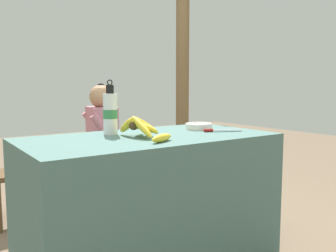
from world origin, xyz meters
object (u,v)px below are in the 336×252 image
water_bottle (110,113)px  serving_bowl (199,126)px  loose_banana_front (162,138)px  support_post_far (182,67)px  banana_bunch_ripe (138,125)px  knife (217,130)px  wooden_bench (97,167)px  banana_bunch_green (40,161)px  seated_vendor (97,137)px

water_bottle → serving_bowl: bearing=-9.9°
loose_banana_front → support_post_far: size_ratio=0.07×
support_post_far → banana_bunch_ripe: bearing=-134.6°
loose_banana_front → support_post_far: support_post_far is taller
loose_banana_front → knife: size_ratio=0.75×
wooden_bench → support_post_far: bearing=11.1°
serving_bowl → support_post_far: support_post_far is taller
banana_bunch_ripe → knife: 0.51m
serving_bowl → wooden_bench: 1.15m
support_post_far → banana_bunch_green: bearing=-172.1°
knife → seated_vendor: seated_vendor is taller
serving_bowl → banana_bunch_ripe: bearing=-171.2°
serving_bowl → seated_vendor: (-0.26, 1.01, -0.17)m
knife → seated_vendor: bearing=126.4°
loose_banana_front → seated_vendor: seated_vendor is taller
knife → support_post_far: 1.68m
wooden_bench → seated_vendor: (-0.01, -0.02, 0.26)m
support_post_far → knife: bearing=-119.7°
seated_vendor → support_post_far: 1.26m
serving_bowl → banana_bunch_green: serving_bowl is taller
banana_bunch_ripe → banana_bunch_green: size_ratio=1.08×
support_post_far → water_bottle: bearing=-140.3°
wooden_bench → seated_vendor: 0.26m
water_bottle → wooden_bench: size_ratio=0.17×
serving_bowl → loose_banana_front: size_ratio=1.01×
loose_banana_front → serving_bowl: bearing=31.5°
wooden_bench → support_post_far: size_ratio=0.75×
banana_bunch_green → support_post_far: size_ratio=0.12×
knife → loose_banana_front: bearing=-141.4°
seated_vendor → water_bottle: bearing=82.0°
banana_bunch_ripe → loose_banana_front: (0.00, -0.22, -0.04)m
knife → wooden_bench: 1.29m
loose_banana_front → wooden_bench: loose_banana_front is taller
banana_bunch_ripe → water_bottle: 0.20m
knife → seated_vendor: size_ratio=0.22×
banana_bunch_ripe → support_post_far: bearing=45.4°
banana_bunch_ripe → knife: size_ratio=1.33×
water_bottle → loose_banana_front: water_bottle is taller
knife → seated_vendor: 1.21m
serving_bowl → support_post_far: bearing=56.8°
seated_vendor → banana_bunch_ripe: bearing=88.9°
loose_banana_front → seated_vendor: bearing=80.3°
water_bottle → wooden_bench: 1.12m
loose_banana_front → support_post_far: bearing=49.9°
loose_banana_front → knife: 0.51m
water_bottle → support_post_far: support_post_far is taller
banana_bunch_green → banana_bunch_ripe: bearing=-78.4°
serving_bowl → wooden_bench: serving_bowl is taller
knife → banana_bunch_green: 1.43m
water_bottle → seated_vendor: water_bottle is taller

